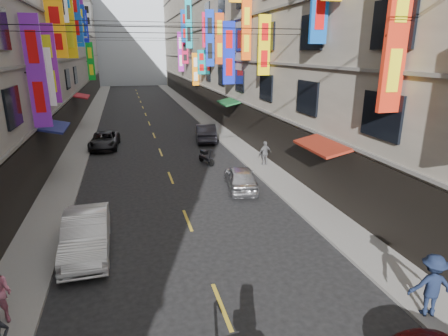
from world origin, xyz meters
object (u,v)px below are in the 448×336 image
car_right_far (206,132)px  car_left_far (104,140)px  car_left_mid (86,234)px  pedestrian_rfar (265,153)px  scooter_far_right (206,157)px  pedestrian_rnear (431,285)px  car_right_mid (241,178)px

car_right_far → car_left_far: bearing=11.1°
car_left_mid → pedestrian_rfar: pedestrian_rfar is taller
scooter_far_right → pedestrian_rfar: (3.55, -1.56, 0.46)m
car_right_far → scooter_far_right: bearing=86.2°
pedestrian_rnear → car_left_far: bearing=-52.8°
car_left_far → car_right_far: car_right_far is taller
car_right_far → pedestrian_rfar: (2.15, -8.03, 0.18)m
car_left_far → car_right_far: size_ratio=1.00×
car_left_far → pedestrian_rnear: bearing=-62.6°
car_left_far → pedestrian_rfar: bearing=-32.5°
scooter_far_right → car_right_far: size_ratio=0.40×
car_left_far → pedestrian_rnear: pedestrian_rnear is taller
car_right_mid → car_right_far: (0.60, 11.63, 0.06)m
car_left_far → pedestrian_rnear: (9.40, -22.28, 0.42)m
car_left_far → car_right_mid: size_ratio=1.14×
car_left_far → car_right_far: bearing=7.2°
scooter_far_right → car_right_mid: size_ratio=0.46×
scooter_far_right → pedestrian_rnear: size_ratio=0.97×
car_left_far → car_right_far: (8.00, 0.38, 0.11)m
car_left_mid → car_right_mid: size_ratio=1.16×
pedestrian_rfar → car_right_mid: bearing=40.0°
car_right_mid → scooter_far_right: bearing=-71.9°
car_left_mid → pedestrian_rfar: (10.15, 8.49, 0.16)m
car_left_mid → car_right_mid: (7.40, 4.89, -0.08)m
scooter_far_right → car_left_far: car_left_far is taller
car_right_far → pedestrian_rfar: pedestrian_rfar is taller
car_right_mid → pedestrian_rfar: bearing=-118.2°
car_left_mid → pedestrian_rfar: bearing=38.8°
scooter_far_right → pedestrian_rnear: bearing=83.3°
car_right_mid → car_left_mid: bearing=42.7°
car_right_mid → pedestrian_rfar: 4.53m
car_right_mid → pedestrian_rnear: bearing=109.5°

